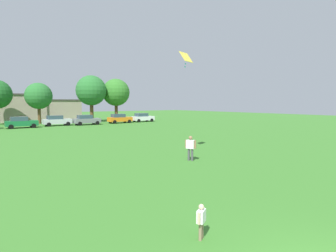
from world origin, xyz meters
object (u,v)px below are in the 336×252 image
object	(u,v)px
parked_car_orange_4	(120,118)
tree_right	(91,91)
parked_car_silver_2	(57,121)
kite	(186,58)
child_kite_flyer	(201,218)
tree_center_right	(39,96)
parked_car_gray_3	(86,120)
parked_car_white_5	(143,117)
tree_far_right	(116,93)
parked_car_green_1	(21,122)
adult_bystander	(191,146)

from	to	relation	value
parked_car_orange_4	tree_right	xyz separation A→B (m)	(-3.13, 5.59, 5.17)
parked_car_silver_2	tree_right	size ratio (longest dim) A/B	0.48
kite	child_kite_flyer	bearing A→B (deg)	-127.54
child_kite_flyer	tree_center_right	world-z (taller)	tree_center_right
parked_car_gray_3	parked_car_orange_4	size ratio (longest dim) A/B	1.00
parked_car_white_5	tree_far_right	bearing A→B (deg)	119.37
parked_car_gray_3	child_kite_flyer	bearing A→B (deg)	-104.93
parked_car_silver_2	tree_center_right	size ratio (longest dim) A/B	0.59
parked_car_white_5	parked_car_gray_3	bearing A→B (deg)	-175.49
parked_car_green_1	tree_far_right	size ratio (longest dim) A/B	0.50
parked_car_silver_2	parked_car_white_5	distance (m)	15.96
adult_bystander	parked_car_silver_2	world-z (taller)	parked_car_silver_2
tree_far_right	parked_car_white_5	bearing A→B (deg)	-60.63
child_kite_flyer	tree_far_right	distance (m)	49.97
parked_car_orange_4	parked_car_gray_3	bearing A→B (deg)	-176.07
parked_car_orange_4	parked_car_silver_2	bearing A→B (deg)	176.76
parked_car_silver_2	child_kite_flyer	bearing A→B (deg)	-98.47
parked_car_gray_3	parked_car_silver_2	bearing A→B (deg)	166.98
parked_car_green_1	tree_far_right	distance (m)	19.84
kite	parked_car_white_5	bearing A→B (deg)	64.81
adult_bystander	parked_car_green_1	bearing A→B (deg)	162.25
parked_car_white_5	tree_right	distance (m)	11.03
adult_bystander	parked_car_gray_3	bearing A→B (deg)	144.81
parked_car_green_1	parked_car_silver_2	world-z (taller)	same
parked_car_gray_3	parked_car_orange_4	world-z (taller)	same
parked_car_silver_2	tree_right	distance (m)	10.51
parked_car_gray_3	tree_center_right	bearing A→B (deg)	126.93
kite	parked_car_white_5	distance (m)	34.40
parked_car_silver_2	tree_far_right	distance (m)	14.80
adult_bystander	tree_right	size ratio (longest dim) A/B	0.18
kite	tree_far_right	xyz separation A→B (m)	(11.38, 36.04, -1.09)
adult_bystander	tree_right	world-z (taller)	tree_right
kite	tree_right	world-z (taller)	tree_right
parked_car_green_1	parked_car_silver_2	distance (m)	5.34
child_kite_flyer	parked_car_white_5	distance (m)	46.13
child_kite_flyer	tree_right	xyz separation A→B (m)	(13.73, 45.66, 5.44)
tree_center_right	tree_far_right	bearing A→B (deg)	-5.76
child_kite_flyer	parked_car_orange_4	bearing A→B (deg)	37.50
adult_bystander	tree_center_right	bearing A→B (deg)	154.68
child_kite_flyer	parked_car_white_5	bearing A→B (deg)	31.81
adult_bystander	kite	bearing A→B (deg)	120.58
child_kite_flyer	tree_center_right	bearing A→B (deg)	54.58
parked_car_green_1	parked_car_gray_3	xyz separation A→B (m)	(9.75, -0.02, 0.00)
child_kite_flyer	kite	size ratio (longest dim) A/B	0.79
tree_right	kite	bearing A→B (deg)	-99.72
tree_right	tree_far_right	xyz separation A→B (m)	(5.25, 0.27, -0.24)
child_kite_flyer	parked_car_green_1	size ratio (longest dim) A/B	0.23
parked_car_green_1	tree_center_right	size ratio (longest dim) A/B	0.59
parked_car_green_1	tree_center_right	world-z (taller)	tree_center_right
parked_car_silver_2	tree_center_right	distance (m)	7.92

